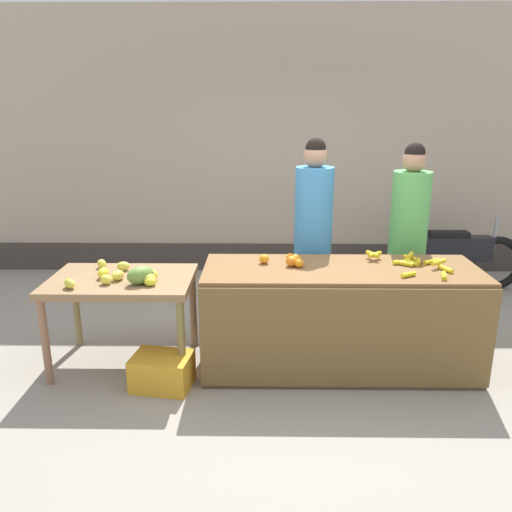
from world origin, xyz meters
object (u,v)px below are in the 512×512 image
(parked_motorcycle, at_px, (455,257))
(produce_crate, at_px, (162,371))
(vendor_woman_green_shirt, at_px, (407,241))
(vendor_woman_blue_shirt, at_px, (313,239))
(produce_sack, at_px, (230,303))

(parked_motorcycle, xyz_separation_m, produce_crate, (-3.00, -2.20, -0.27))
(vendor_woman_green_shirt, xyz_separation_m, parked_motorcycle, (0.90, 1.15, -0.50))
(vendor_woman_blue_shirt, distance_m, parked_motorcycle, 2.21)
(vendor_woman_blue_shirt, height_order, produce_sack, vendor_woman_blue_shirt)
(produce_sack, bearing_deg, vendor_woman_blue_shirt, -10.83)
(vendor_woman_blue_shirt, relative_size, parked_motorcycle, 1.14)
(parked_motorcycle, relative_size, produce_sack, 3.37)
(vendor_woman_blue_shirt, distance_m, produce_sack, 1.04)
(produce_sack, bearing_deg, parked_motorcycle, 22.54)
(vendor_woman_green_shirt, height_order, parked_motorcycle, vendor_woman_green_shirt)
(vendor_woman_blue_shirt, bearing_deg, produce_sack, 169.17)
(vendor_woman_green_shirt, bearing_deg, produce_sack, 176.83)
(vendor_woman_blue_shirt, bearing_deg, vendor_woman_green_shirt, 3.68)
(produce_crate, xyz_separation_m, produce_sack, (0.45, 1.15, 0.11))
(vendor_woman_blue_shirt, height_order, parked_motorcycle, vendor_woman_blue_shirt)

